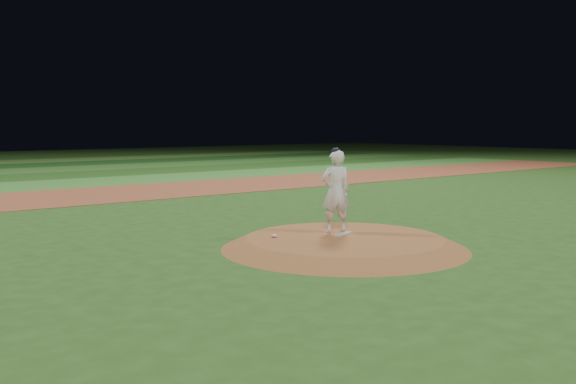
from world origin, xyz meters
The scene contains 8 objects.
ground centered at (0.00, 0.00, 0.00)m, with size 120.00×120.00×0.00m, color #26511A.
infield_dirt_band centered at (0.00, 14.00, 0.01)m, with size 70.00×6.00×0.02m, color brown.
outfield_stripe_0 centered at (0.00, 19.50, 0.01)m, with size 70.00×5.00×0.02m, color #36792C.
outfield_stripe_1 centered at (0.00, 24.50, 0.01)m, with size 70.00×5.00×0.02m, color #214C18.
pitchers_mound centered at (0.00, 0.00, 0.12)m, with size 5.50×5.50×0.25m, color #93572D.
pitching_rubber centered at (0.19, 0.26, 0.27)m, with size 0.62×0.15×0.03m, color silver.
rosin_bag centered at (-1.23, 0.97, 0.29)m, with size 0.13×0.13×0.07m, color silver.
pitcher_on_mound centered at (0.31, 0.63, 1.22)m, with size 0.82×0.69×1.97m.
Camera 1 is at (-9.84, -10.17, 2.75)m, focal length 40.00 mm.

